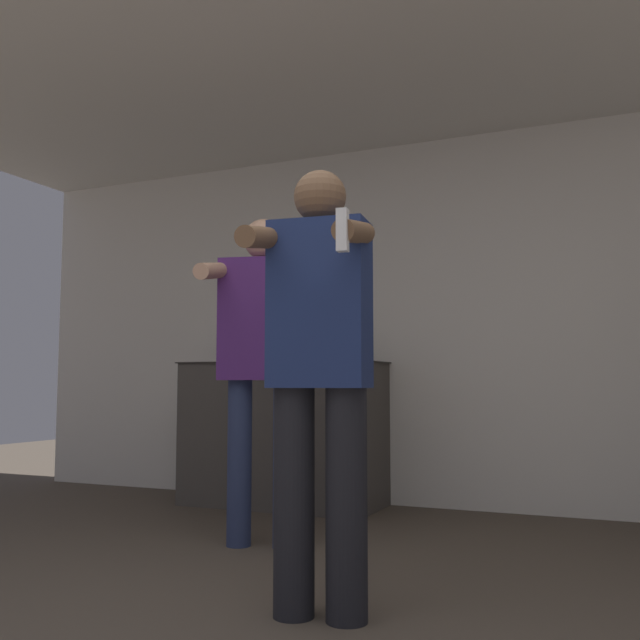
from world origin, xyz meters
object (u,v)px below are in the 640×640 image
(bottle_green_wine, at_px, (327,349))
(bottle_brown_liquor, at_px, (307,343))
(person_woman_foreground, at_px, (320,370))
(person_man_side, at_px, (263,347))
(bottle_clear_vodka, at_px, (260,343))

(bottle_green_wine, height_order, bottle_brown_liquor, bottle_brown_liquor)
(bottle_green_wine, bearing_deg, person_woman_foreground, -67.71)
(bottle_green_wine, bearing_deg, person_man_side, -83.06)
(bottle_clear_vodka, height_order, person_man_side, person_man_side)
(bottle_green_wine, distance_m, person_woman_foreground, 2.32)
(bottle_clear_vodka, distance_m, person_man_side, 1.40)
(bottle_brown_liquor, bearing_deg, person_man_side, -75.89)
(bottle_brown_liquor, xyz_separation_m, person_man_side, (0.31, -1.22, -0.10))
(person_man_side, bearing_deg, bottle_green_wine, 96.94)
(bottle_clear_vodka, xyz_separation_m, bottle_brown_liquor, (0.37, 0.00, -0.01))
(bottle_brown_liquor, height_order, person_man_side, person_man_side)
(bottle_brown_liquor, distance_m, person_man_side, 1.26)
(bottle_clear_vodka, distance_m, bottle_green_wine, 0.53)
(bottle_green_wine, relative_size, person_woman_foreground, 0.15)
(bottle_green_wine, xyz_separation_m, bottle_brown_liquor, (-0.16, 0.00, 0.05))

